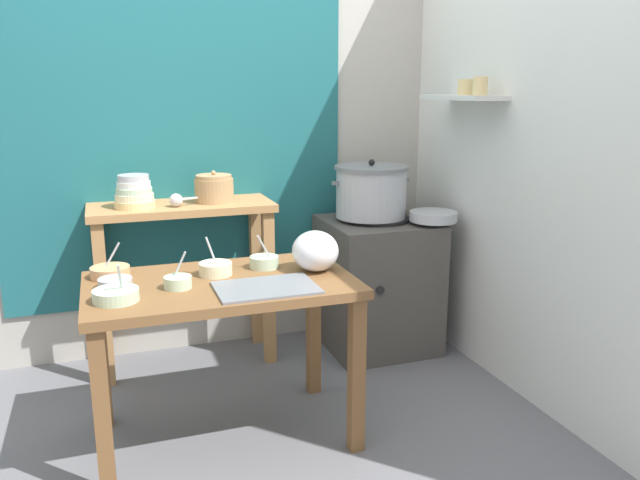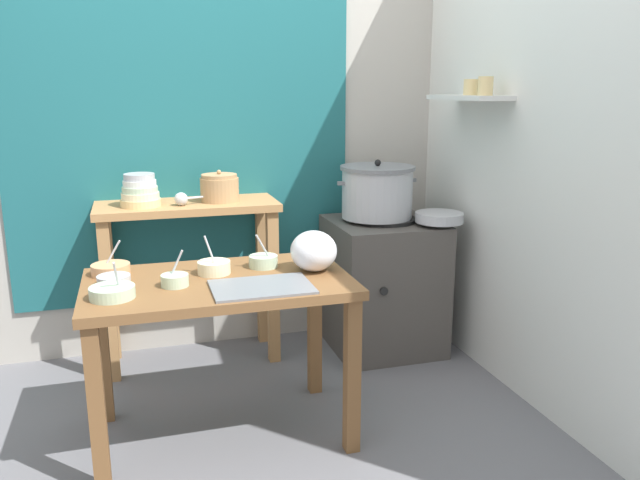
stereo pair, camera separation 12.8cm
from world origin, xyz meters
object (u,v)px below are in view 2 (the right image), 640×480
object	(u,v)px
prep_bowl_1	(214,267)
prep_bowl_2	(263,261)
clay_pot	(220,188)
serving_tray	(262,287)
wide_pan	(439,217)
prep_bowl_5	(111,269)
prep_bowl_0	(175,280)
steamer_pot	(377,192)
prep_bowl_3	(112,292)
bowl_stack_enamel	(140,192)
prep_bowl_4	(114,280)
stove_block	(383,284)
prep_table	(219,304)
back_shelf_table	(189,243)
ladle	(183,199)
plastic_bag	(314,251)

from	to	relation	value
prep_bowl_1	prep_bowl_2	world-z (taller)	prep_bowl_1
clay_pot	serving_tray	bearing A→B (deg)	-88.90
wide_pan	prep_bowl_5	distance (m)	1.75
serving_tray	prep_bowl_0	size ratio (longest dim) A/B	2.71
steamer_pot	prep_bowl_3	xyz separation A→B (m)	(-1.42, -0.87, -0.18)
bowl_stack_enamel	prep_bowl_3	bearing A→B (deg)	-98.15
prep_bowl_2	prep_bowl_4	bearing A→B (deg)	-172.09
stove_block	steamer_pot	world-z (taller)	steamer_pot
prep_table	back_shelf_table	bearing A→B (deg)	93.12
prep_bowl_2	bowl_stack_enamel	bearing A→B (deg)	126.21
prep_bowl_1	prep_bowl_5	size ratio (longest dim) A/B	1.05
stove_block	serving_tray	distance (m)	1.30
wide_pan	prep_bowl_0	distance (m)	1.57
wide_pan	prep_table	bearing A→B (deg)	-157.84
prep_bowl_2	ladle	bearing A→B (deg)	114.21
prep_bowl_0	prep_bowl_1	bearing A→B (deg)	36.96
stove_block	steamer_pot	bearing A→B (deg)	153.38
clay_pot	prep_bowl_4	size ratio (longest dim) A/B	1.55
steamer_pot	prep_bowl_4	world-z (taller)	steamer_pot
clay_pot	wide_pan	bearing A→B (deg)	-15.70
prep_table	prep_bowl_3	world-z (taller)	prep_bowl_3
back_shelf_table	prep_bowl_5	distance (m)	0.76
bowl_stack_enamel	prep_bowl_1	size ratio (longest dim) A/B	1.20
clay_pot	serving_tray	size ratio (longest dim) A/B	0.52
prep_bowl_0	prep_bowl_1	world-z (taller)	prep_bowl_1
stove_block	wide_pan	xyz separation A→B (m)	(0.24, -0.19, 0.42)
prep_table	serving_tray	xyz separation A→B (m)	(0.15, -0.17, 0.12)
wide_pan	prep_bowl_5	world-z (taller)	prep_bowl_5
prep_bowl_0	prep_bowl_4	distance (m)	0.25
prep_bowl_2	prep_bowl_3	size ratio (longest dim) A/B	0.93
serving_tray	prep_bowl_2	distance (m)	0.31
serving_tray	prep_bowl_1	world-z (taller)	prep_bowl_1
back_shelf_table	prep_bowl_3	xyz separation A→B (m)	(-0.37, -0.98, 0.07)
serving_tray	wide_pan	size ratio (longest dim) A/B	1.51
serving_tray	prep_bowl_1	bearing A→B (deg)	121.26
prep_table	prep_bowl_4	size ratio (longest dim) A/B	8.24
prep_bowl_0	prep_bowl_3	xyz separation A→B (m)	(-0.24, -0.09, -0.00)
prep_bowl_5	plastic_bag	bearing A→B (deg)	-12.70
stove_block	serving_tray	world-z (taller)	stove_block
prep_bowl_0	prep_bowl_1	distance (m)	0.22
ladle	prep_bowl_0	xyz separation A→B (m)	(-0.11, -0.82, -0.19)
prep_table	plastic_bag	bearing A→B (deg)	1.17
serving_tray	back_shelf_table	bearing A→B (deg)	100.91
prep_bowl_4	prep_bowl_5	distance (m)	0.16
stove_block	prep_bowl_1	distance (m)	1.28
clay_pot	prep_bowl_1	bearing A→B (deg)	-100.15
prep_bowl_2	prep_bowl_0	bearing A→B (deg)	-156.79
back_shelf_table	prep_bowl_1	xyz separation A→B (m)	(0.04, -0.76, 0.07)
prep_bowl_4	prep_bowl_1	bearing A→B (deg)	6.72
plastic_bag	prep_bowl_3	size ratio (longest dim) A/B	1.23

